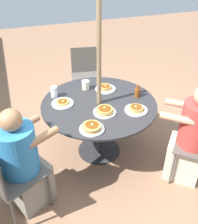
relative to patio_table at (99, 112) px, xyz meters
name	(u,v)px	position (x,y,z in m)	size (l,w,h in m)	color
ground_plane	(99,150)	(0.00, 0.00, -0.60)	(12.00, 12.00, 0.00)	#8C664C
patio_table	(99,112)	(0.00, 0.00, 0.00)	(1.32, 1.32, 0.72)	#28282B
umbrella_pole	(99,80)	(0.00, 0.00, 0.41)	(0.05, 0.05, 2.02)	#846B4C
patio_chair_north	(7,175)	(-0.58, 1.08, -0.08)	(0.64, 0.64, 0.89)	#514C47
diner_north	(24,165)	(-0.50, 0.92, -0.08)	(0.53, 0.58, 1.15)	gray
diner_east	(191,139)	(-0.71, -0.78, -0.07)	(0.58, 0.59, 1.16)	beige
patio_chair_south	(87,73)	(1.21, -0.22, -0.08)	(0.55, 0.55, 0.89)	#514C47
pancake_plate_a	(136,109)	(-0.29, -0.33, 0.14)	(0.25, 0.25, 0.06)	white
pancake_plate_b	(92,127)	(-0.45, 0.23, 0.15)	(0.25, 0.25, 0.07)	white
pancake_plate_c	(105,88)	(0.27, -0.18, 0.14)	(0.25, 0.25, 0.06)	white
pancake_plate_d	(105,111)	(-0.21, 0.01, 0.14)	(0.25, 0.25, 0.07)	white
pancake_plate_e	(63,103)	(0.11, 0.40, 0.13)	(0.25, 0.25, 0.05)	white
syrup_bottle	(137,92)	(-0.01, -0.47, 0.18)	(0.09, 0.07, 0.15)	brown
coffee_cup	(86,85)	(0.37, 0.05, 0.17)	(0.09, 0.09, 0.11)	beige
drinking_glass_a	(54,92)	(0.31, 0.45, 0.18)	(0.08, 0.08, 0.13)	silver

